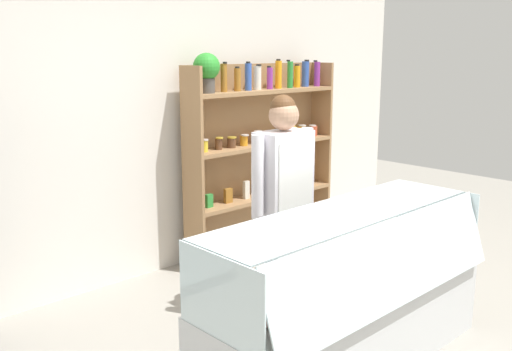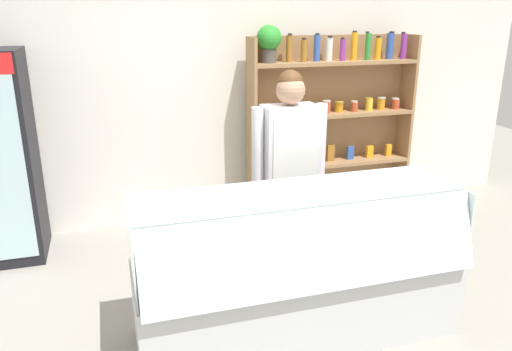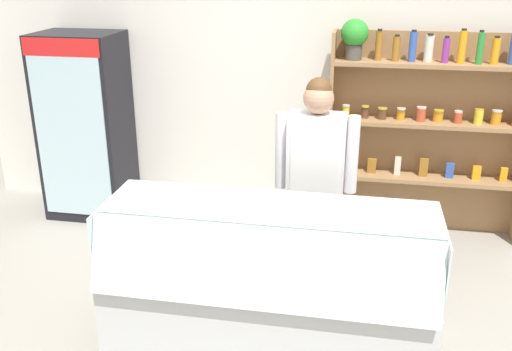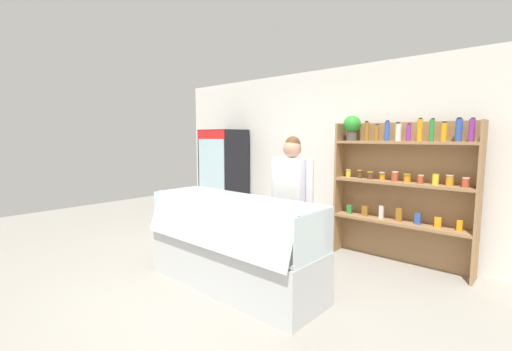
% 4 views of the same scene
% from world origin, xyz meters
% --- Properties ---
extents(ground_plane, '(12.00, 12.00, 0.00)m').
position_xyz_m(ground_plane, '(0.00, 0.00, 0.00)').
color(ground_plane, gray).
extents(back_wall, '(6.80, 0.10, 2.70)m').
position_xyz_m(back_wall, '(0.00, 2.25, 1.35)').
color(back_wall, white).
rests_on(back_wall, ground).
extents(drinks_fridge, '(0.77, 0.62, 1.80)m').
position_xyz_m(drinks_fridge, '(-2.15, 1.85, 0.90)').
color(drinks_fridge, black).
rests_on(drinks_fridge, ground).
extents(shelving_unit, '(1.76, 0.29, 1.96)m').
position_xyz_m(shelving_unit, '(1.02, 2.00, 1.10)').
color(shelving_unit, '#9E754C').
rests_on(shelving_unit, ground).
extents(deli_display_case, '(2.11, 0.75, 1.01)m').
position_xyz_m(deli_display_case, '(-0.05, 0.03, 0.31)').
color(deli_display_case, silver).
rests_on(deli_display_case, ground).
extents(shop_clerk, '(0.60, 0.25, 1.67)m').
position_xyz_m(shop_clerk, '(0.18, 0.81, 0.99)').
color(shop_clerk, '#383D51').
rests_on(shop_clerk, ground).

